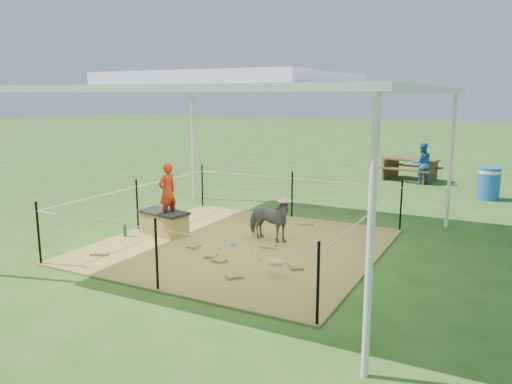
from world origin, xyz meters
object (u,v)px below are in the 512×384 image
at_px(trash_barrel, 489,184).
at_px(picnic_table_near, 410,169).
at_px(straw_bale, 164,224).
at_px(foal, 276,261).
at_px(pony, 268,220).
at_px(woman, 167,186).
at_px(green_bottle, 125,230).
at_px(distant_person, 422,163).

distance_m(trash_barrel, picnic_table_near, 3.05).
bearing_deg(straw_bale, foal, -20.23).
bearing_deg(trash_barrel, picnic_table_near, 138.26).
height_order(pony, trash_barrel, trash_barrel).
bearing_deg(woman, pony, 116.08).
relative_size(pony, foal, 1.14).
distance_m(green_bottle, picnic_table_near, 9.45).
distance_m(woman, pony, 1.94).
relative_size(straw_bale, foal, 1.09).
height_order(trash_barrel, distant_person, distant_person).
bearing_deg(woman, picnic_table_near, 172.50).
relative_size(pony, trash_barrel, 1.14).
bearing_deg(trash_barrel, straw_bale, -129.25).
height_order(picnic_table_near, distant_person, distant_person).
distance_m(pony, trash_barrel, 6.67).
relative_size(straw_bale, distant_person, 0.72).
bearing_deg(picnic_table_near, straw_bale, -96.80).
bearing_deg(woman, foal, 79.99).
relative_size(pony, picnic_table_near, 0.57).
distance_m(green_bottle, distant_person, 9.13).
height_order(woman, picnic_table_near, woman).
xyz_separation_m(woman, pony, (1.80, 0.49, -0.53)).
height_order(green_bottle, foal, foal).
xyz_separation_m(woman, trash_barrel, (5.06, 6.32, -0.54)).
distance_m(straw_bale, green_bottle, 0.71).
bearing_deg(pony, distant_person, -4.05).
relative_size(straw_bale, trash_barrel, 1.09).
relative_size(green_bottle, distant_person, 0.20).
distance_m(woman, distant_person, 8.46).
xyz_separation_m(picnic_table_near, distant_person, (0.41, -0.53, 0.27)).
bearing_deg(picnic_table_near, foal, -78.52).
xyz_separation_m(straw_bale, foal, (2.76, -1.02, 0.03)).
xyz_separation_m(straw_bale, pony, (1.90, 0.49, 0.19)).
height_order(foal, trash_barrel, trash_barrel).
bearing_deg(green_bottle, trash_barrel, 49.84).
bearing_deg(distant_person, woman, 44.22).
distance_m(woman, foal, 2.93).
xyz_separation_m(trash_barrel, picnic_table_near, (-2.28, 2.03, -0.07)).
bearing_deg(straw_bale, green_bottle, -140.71).
relative_size(straw_bale, pony, 0.96).
xyz_separation_m(foal, picnic_table_near, (0.12, 9.36, 0.08)).
bearing_deg(green_bottle, woman, 34.70).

